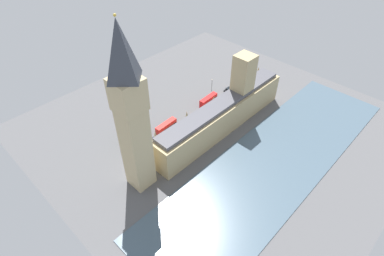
{
  "coord_description": "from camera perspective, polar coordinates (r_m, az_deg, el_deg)",
  "views": [
    {
      "loc": [
        -63.63,
        81.93,
        88.22
      ],
      "look_at": [
        1.0,
        14.88,
        7.77
      ],
      "focal_mm": 28.79,
      "sensor_mm": 36.0,
      "label": 1
    }
  ],
  "objects": [
    {
      "name": "ground_plane",
      "position": [
        136.18,
        4.65,
        0.28
      ],
      "size": [
        141.37,
        141.37,
        0.0
      ],
      "primitive_type": "plane",
      "color": "#565659"
    },
    {
      "name": "river_thames",
      "position": [
        124.99,
        15.13,
        -5.84
      ],
      "size": [
        34.7,
        127.24,
        0.25
      ],
      "primitive_type": "cube",
      "color": "#475B6B",
      "rests_on": "ground"
    },
    {
      "name": "parliament_building",
      "position": [
        131.2,
        6.03,
        3.01
      ],
      "size": [
        10.32,
        71.37,
        30.39
      ],
      "color": "tan",
      "rests_on": "ground"
    },
    {
      "name": "clock_tower",
      "position": [
        93.58,
        -11.28,
        2.83
      ],
      "size": [
        8.78,
        8.78,
        61.39
      ],
      "color": "tan",
      "rests_on": "ground"
    },
    {
      "name": "car_black_by_river_gate",
      "position": [
        158.59,
        6.7,
        7.11
      ],
      "size": [
        2.02,
        4.8,
        1.74
      ],
      "rotation": [
        0.0,
        0.0,
        -0.01
      ],
      "color": "black",
      "rests_on": "ground"
    },
    {
      "name": "double_decker_bus_kerbside",
      "position": [
        146.81,
        3.05,
        5.1
      ],
      "size": [
        3.03,
        10.6,
        4.75
      ],
      "rotation": [
        0.0,
        0.0,
        0.05
      ],
      "color": "red",
      "rests_on": "ground"
    },
    {
      "name": "car_silver_far_end",
      "position": [
        137.59,
        -0.34,
        1.42
      ],
      "size": [
        1.98,
        4.76,
        1.74
      ],
      "rotation": [
        0.0,
        0.0,
        -0.01
      ],
      "color": "#B7B7BC",
      "rests_on": "ground"
    },
    {
      "name": "double_decker_bus_corner",
      "position": [
        131.89,
        -4.81,
        0.19
      ],
      "size": [
        3.05,
        10.61,
        4.75
      ],
      "rotation": [
        0.0,
        0.0,
        0.05
      ],
      "color": "red",
      "rests_on": "ground"
    },
    {
      "name": "car_white_trailing",
      "position": [
        128.79,
        -7.25,
        -2.28
      ],
      "size": [
        1.9,
        4.59,
        1.74
      ],
      "rotation": [
        0.0,
        0.0,
        -0.02
      ],
      "color": "silver",
      "rests_on": "ground"
    },
    {
      "name": "pedestrian_near_tower",
      "position": [
        147.96,
        7.2,
        4.21
      ],
      "size": [
        0.68,
        0.66,
        1.63
      ],
      "rotation": [
        0.0,
        0.0,
        4.03
      ],
      "color": "navy",
      "rests_on": "ground"
    },
    {
      "name": "pedestrian_midblock",
      "position": [
        124.2,
        -5.28,
        -4.18
      ],
      "size": [
        0.65,
        0.57,
        1.64
      ],
      "rotation": [
        0.0,
        0.0,
        1.84
      ],
      "color": "#336B60",
      "rests_on": "ground"
    },
    {
      "name": "pedestrian_leading",
      "position": [
        138.67,
        2.93,
        1.62
      ],
      "size": [
        0.63,
        0.55,
        1.53
      ],
      "rotation": [
        0.0,
        0.0,
        1.22
      ],
      "color": "maroon",
      "rests_on": "ground"
    },
    {
      "name": "plane_tree_opposite_hall",
      "position": [
        126.14,
        -12.27,
        -0.36
      ],
      "size": [
        5.48,
        5.48,
        9.42
      ],
      "color": "brown",
      "rests_on": "ground"
    },
    {
      "name": "plane_tree_under_trees",
      "position": [
        128.69,
        -11.49,
        -0.04
      ],
      "size": [
        4.99,
        4.99,
        7.87
      ],
      "color": "brown",
      "rests_on": "ground"
    },
    {
      "name": "street_lamp_slot_10",
      "position": [
        129.57,
        -10.87,
        -0.23
      ],
      "size": [
        0.56,
        0.56,
        6.7
      ],
      "color": "black",
      "rests_on": "ground"
    },
    {
      "name": "street_lamp_slot_11",
      "position": [
        155.82,
        3.72,
        8.34
      ],
      "size": [
        0.56,
        0.56,
        6.89
      ],
      "color": "black",
      "rests_on": "ground"
    }
  ]
}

